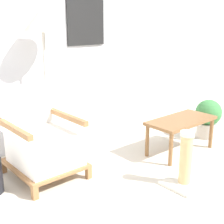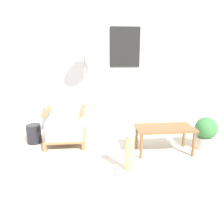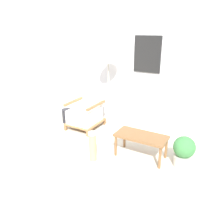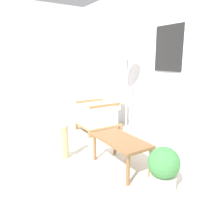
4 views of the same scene
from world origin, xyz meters
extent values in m
plane|color=beige|center=(0.00, 0.00, 0.00)|extent=(14.00, 14.00, 0.00)
cube|color=silver|center=(0.00, 2.19, 1.35)|extent=(8.00, 0.06, 2.70)
cube|color=black|center=(0.46, 2.15, 1.55)|extent=(0.56, 0.02, 0.72)
cube|color=olive|center=(-0.89, 1.10, 0.06)|extent=(0.05, 0.05, 0.11)
cube|color=olive|center=(-0.32, 1.10, 0.06)|extent=(0.05, 0.05, 0.11)
cube|color=olive|center=(-0.89, 1.77, 0.06)|extent=(0.05, 0.05, 0.11)
cube|color=olive|center=(-0.32, 1.77, 0.06)|extent=(0.05, 0.05, 0.11)
cube|color=olive|center=(-0.61, 1.43, 0.13)|extent=(0.63, 0.72, 0.03)
cube|color=white|center=(-0.61, 1.41, 0.29)|extent=(0.55, 0.62, 0.29)
cube|color=white|center=(-0.61, 1.75, 0.65)|extent=(0.55, 0.08, 0.43)
cube|color=olive|center=(-0.89, 1.43, 0.56)|extent=(0.05, 0.66, 0.05)
cube|color=olive|center=(-0.32, 1.43, 0.56)|extent=(0.05, 0.66, 0.05)
cylinder|color=#B7B2A8|center=(-0.29, 1.89, 0.01)|extent=(0.29, 0.29, 0.03)
cylinder|color=#B7B2A8|center=(-0.29, 1.89, 0.70)|extent=(0.04, 0.04, 1.35)
cone|color=#B2AD9E|center=(-0.29, 1.89, 1.50)|extent=(0.41, 0.41, 0.25)
cube|color=brown|center=(0.89, 0.92, 0.38)|extent=(0.85, 0.42, 0.04)
cylinder|color=brown|center=(0.50, 0.75, 0.18)|extent=(0.04, 0.04, 0.37)
cylinder|color=brown|center=(1.27, 0.75, 0.18)|extent=(0.04, 0.04, 0.37)
cylinder|color=brown|center=(0.50, 1.09, 0.18)|extent=(0.04, 0.04, 0.37)
cylinder|color=brown|center=(1.27, 1.09, 0.18)|extent=(0.04, 0.04, 0.37)
cylinder|color=black|center=(-1.14, 1.46, 0.16)|extent=(0.23, 0.23, 0.31)
cylinder|color=beige|center=(1.57, 0.99, 0.10)|extent=(0.28, 0.28, 0.19)
sphere|color=#3D7F42|center=(1.57, 0.99, 0.34)|extent=(0.34, 0.34, 0.34)
cube|color=beige|center=(0.28, 0.40, 0.01)|extent=(0.34, 0.34, 0.03)
cylinder|color=tan|center=(0.28, 0.40, 0.26)|extent=(0.11, 0.11, 0.46)
cylinder|color=beige|center=(0.28, 0.40, 0.51)|extent=(0.13, 0.13, 0.04)
camera|label=1|loc=(-1.96, -1.14, 1.47)|focal=50.00mm
camera|label=2|loc=(-0.16, -2.03, 1.47)|focal=35.00mm
camera|label=3|loc=(2.02, -2.10, 2.04)|focal=35.00mm
camera|label=4|loc=(3.02, -0.60, 1.39)|focal=35.00mm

